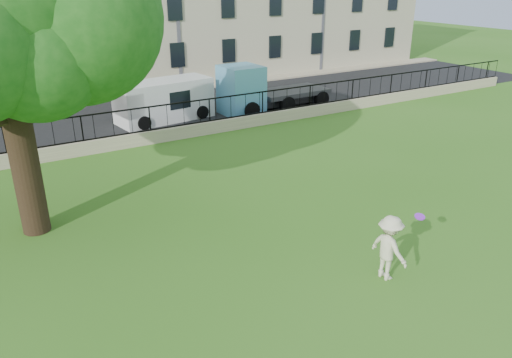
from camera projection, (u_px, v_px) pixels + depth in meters
ground at (306, 263)px, 13.49m from camera, size 120.00×120.00×0.00m
retaining_wall at (151, 137)px, 22.88m from camera, size 50.00×0.40×0.60m
iron_railing at (150, 119)px, 22.56m from camera, size 50.00×0.05×1.13m
street at (121, 119)px, 26.72m from camera, size 60.00×9.00×0.01m
sidewalk at (96, 99)px, 30.82m from camera, size 60.00×1.40×0.12m
man at (389, 248)px, 12.52m from camera, size 0.69×1.15×1.74m
frisbee at (420, 217)px, 12.83m from camera, size 0.34×0.33×0.12m
white_van at (164, 101)px, 26.22m from camera, size 5.22×2.57×2.11m
blue_truck at (274, 86)px, 28.30m from camera, size 6.39×2.43×2.66m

